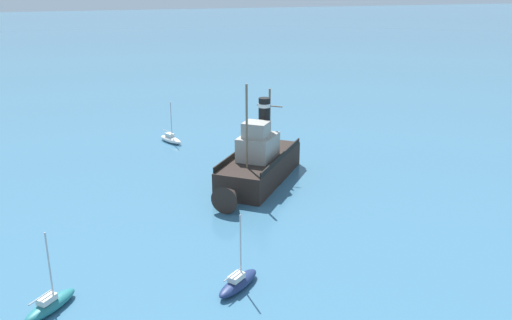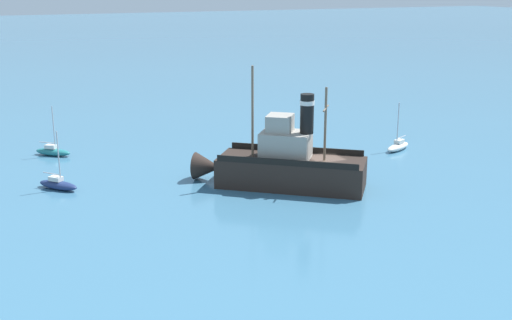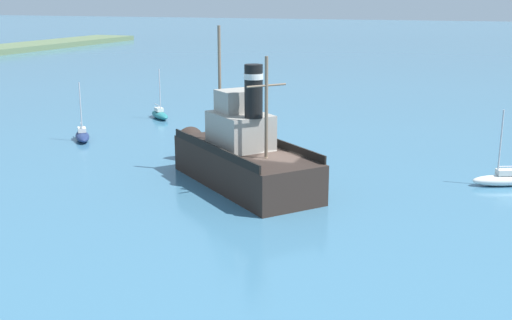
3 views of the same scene
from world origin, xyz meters
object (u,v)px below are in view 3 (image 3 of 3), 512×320
(sailboat_navy, at_px, (82,135))
(sailboat_white, at_px, (502,179))
(old_tugboat, at_px, (240,156))
(sailboat_teal, at_px, (160,114))

(sailboat_navy, distance_m, sailboat_white, 32.97)
(old_tugboat, relative_size, sailboat_navy, 2.71)
(sailboat_white, bearing_deg, sailboat_teal, 68.34)
(sailboat_teal, height_order, sailboat_white, same)
(old_tugboat, bearing_deg, sailboat_teal, 41.42)
(old_tugboat, bearing_deg, sailboat_navy, 67.62)
(sailboat_teal, bearing_deg, sailboat_white, -111.66)
(sailboat_teal, bearing_deg, sailboat_navy, 173.97)
(sailboat_navy, xyz_separation_m, sailboat_white, (-1.57, -32.94, 0.00))
(sailboat_navy, relative_size, sailboat_teal, 1.00)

